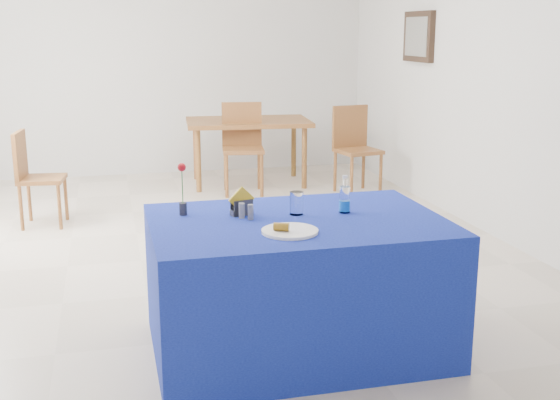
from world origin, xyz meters
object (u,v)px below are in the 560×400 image
Objects in this scene: oak_table at (248,127)px; chair_bg_left at (242,141)px; blue_table at (297,284)px; chair_bg_right at (354,143)px; water_bottle at (345,200)px; chair_win_b at (32,172)px; plate at (290,231)px.

chair_bg_left is (-0.14, -0.39, -0.11)m from oak_table.
chair_bg_right is (1.67, 3.69, 0.17)m from blue_table.
water_bottle is 0.24× the size of chair_win_b.
blue_table is at bearing -88.76° from chair_bg_left.
chair_bg_right reaches higher than oak_table.
chair_bg_right is 3.39m from chair_win_b.
water_bottle is at bearing -139.83° from chair_win_b.
water_bottle is 0.14× the size of oak_table.
blue_table is 1.82× the size of chair_win_b.
oak_table is 2.63m from chair_win_b.
water_bottle is 3.60m from chair_win_b.
oak_table is at bearing 82.10° from blue_table.
plate is 4.32m from chair_bg_right.
water_bottle reaches higher than blue_table.
chair_bg_left reaches higher than plate.
plate is 0.31× the size of chair_bg_right.
chair_bg_right is at bearing -33.16° from oak_table.
chair_win_b reaches higher than oak_table.
chair_bg_left is at bearing 83.37° from blue_table.
oak_table is at bearing 85.87° from water_bottle.
chair_bg_right is (1.37, 3.62, -0.28)m from water_bottle.
oak_table is 1.50× the size of chair_bg_left.
chair_bg_left is 1.24m from chair_bg_right.
chair_win_b is (-2.28, -1.31, -0.17)m from oak_table.
plate is 0.47m from blue_table.
plate is at bearing -147.88° from chair_win_b.
chair_bg_right is at bearing -6.05° from chair_bg_left.
blue_table is at bearing 66.31° from plate.
chair_bg_right is at bearing 65.73° from plate.
chair_win_b is at bearing -150.05° from oak_table.
chair_bg_right is 1.09× the size of chair_win_b.
water_bottle is at bearing -121.13° from chair_bg_right.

